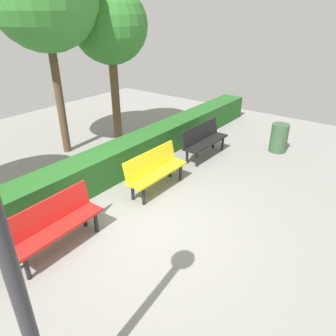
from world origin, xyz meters
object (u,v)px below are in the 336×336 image
(bench_black, at_px, (204,139))
(tree_near, at_px, (110,27))
(bench_red, at_px, (53,224))
(trash_bin, at_px, (279,138))
(bench_yellow, at_px, (155,169))

(bench_black, xyz_separation_m, tree_near, (0.35, -2.86, 2.65))
(bench_red, distance_m, tree_near, 5.77)
(tree_near, bearing_deg, bench_red, 33.95)
(bench_black, distance_m, tree_near, 3.92)
(bench_black, distance_m, trash_bin, 2.13)
(bench_red, height_order, trash_bin, bench_red)
(bench_yellow, height_order, trash_bin, bench_yellow)
(bench_yellow, xyz_separation_m, trash_bin, (-3.65, 1.41, -0.09))
(bench_black, bearing_deg, bench_yellow, 3.27)
(bench_black, relative_size, bench_yellow, 1.02)
(bench_yellow, bearing_deg, bench_black, -177.37)
(tree_near, bearing_deg, trash_bin, 113.30)
(bench_yellow, relative_size, trash_bin, 2.00)
(bench_red, height_order, tree_near, tree_near)
(bench_yellow, bearing_deg, bench_red, -1.01)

